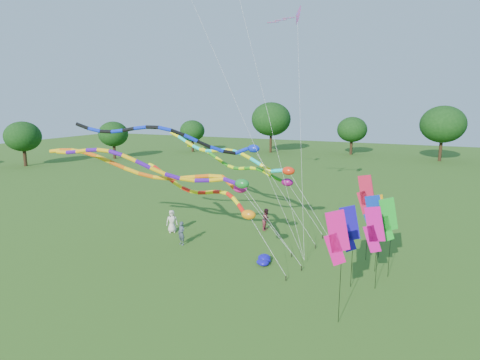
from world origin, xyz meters
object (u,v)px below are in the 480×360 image
at_px(tube_kite_red, 210,195).
at_px(person_b, 181,233).
at_px(person_a, 172,221).
at_px(person_c, 266,219).
at_px(blue_nylon_heap, 264,260).
at_px(tube_kite_orange, 165,173).

xyz_separation_m(tube_kite_red, person_b, (-2.27, 0.02, -2.90)).
bearing_deg(person_a, person_c, -6.59).
distance_m(tube_kite_red, person_c, 6.37).
height_order(person_a, person_c, person_a).
bearing_deg(person_b, blue_nylon_heap, 15.34).
bearing_deg(person_c, tube_kite_red, 159.72).
bearing_deg(person_a, blue_nylon_heap, -52.65).
relative_size(tube_kite_orange, blue_nylon_heap, 13.95).
height_order(person_b, person_c, person_c).
xyz_separation_m(tube_kite_orange, blue_nylon_heap, (6.86, 0.08, -4.87)).
relative_size(tube_kite_red, person_a, 6.96).
bearing_deg(tube_kite_red, person_b, -158.16).
bearing_deg(blue_nylon_heap, person_b, 173.56).
distance_m(blue_nylon_heap, person_c, 6.42).
bearing_deg(tube_kite_orange, blue_nylon_heap, -10.47).
xyz_separation_m(person_a, person_c, (6.26, 3.34, -0.01)).
height_order(tube_kite_red, person_b, tube_kite_red).
bearing_deg(person_a, tube_kite_orange, -96.85).
bearing_deg(tube_kite_red, person_c, 92.73).
xyz_separation_m(tube_kite_red, blue_nylon_heap, (3.98, -0.68, -3.51)).
bearing_deg(tube_kite_red, tube_kite_orange, -142.62).
bearing_deg(person_b, tube_kite_red, 21.23).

